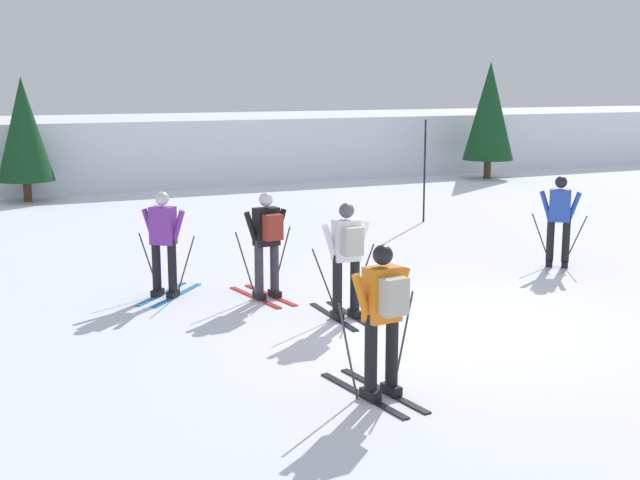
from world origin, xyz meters
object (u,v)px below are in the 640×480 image
skier_orange (383,314)px  trail_marker_pole (425,171)px  skier_blue (559,219)px  skier_white (347,255)px  conifer_far_right (24,129)px  skier_black (267,240)px  conifer_far_left (489,111)px  skier_purple (164,241)px

skier_orange → trail_marker_pole: trail_marker_pole is taller
skier_blue → skier_white: 5.34m
skier_white → skier_orange: same height
skier_blue → conifer_far_right: size_ratio=0.48×
skier_white → skier_black: 1.68m
skier_black → trail_marker_pole: trail_marker_pole is taller
trail_marker_pole → conifer_far_left: bearing=45.0°
skier_purple → conifer_far_left: bearing=38.2°
skier_white → skier_black: bearing=111.3°
skier_white → conifer_far_right: 15.17m
skier_purple → trail_marker_pole: 8.96m
trail_marker_pole → conifer_far_left: (7.17, 7.17, 1.13)m
skier_blue → skier_orange: bearing=-144.7°
skier_purple → skier_black: (1.44, -0.81, 0.04)m
skier_blue → skier_orange: (-6.21, -4.40, 0.04)m
skier_orange → skier_blue: bearing=35.3°
skier_purple → conifer_far_right: conifer_far_right is taller
skier_black → trail_marker_pole: (6.27, 5.35, 0.30)m
skier_black → conifer_far_right: (-2.12, 13.31, 1.12)m
skier_black → skier_blue: bearing=-1.2°
skier_blue → conifer_far_left: conifer_far_left is taller
conifer_far_right → trail_marker_pole: bearing=-43.5°
skier_white → conifer_far_right: size_ratio=0.48×
skier_white → conifer_far_left: size_ratio=0.42×
skier_blue → trail_marker_pole: size_ratio=0.68×
skier_blue → conifer_far_right: 15.61m
conifer_far_right → skier_purple: bearing=-86.9°
trail_marker_pole → conifer_far_right: conifer_far_right is taller
skier_blue → conifer_far_right: conifer_far_right is taller
skier_black → skier_orange: same height
skier_orange → conifer_far_right: (-1.66, 17.83, 1.12)m
skier_orange → conifer_far_right: 17.95m
conifer_far_left → conifer_far_right: (-15.56, 0.79, -0.31)m
skier_black → conifer_far_left: bearing=43.0°
conifer_far_left → conifer_far_right: size_ratio=1.15×
skier_blue → conifer_far_right: (-7.87, 13.43, 1.16)m
skier_blue → skier_orange: same height
skier_white → skier_purple: bearing=130.8°
skier_blue → skier_white: bearing=-164.3°
conifer_far_right → skier_white: bearing=-79.6°
skier_orange → skier_purple: bearing=100.4°
skier_black → conifer_far_left: conifer_far_left is taller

